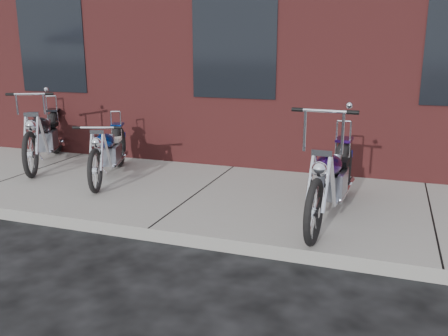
% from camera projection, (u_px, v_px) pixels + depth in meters
% --- Properties ---
extents(ground, '(120.00, 120.00, 0.00)m').
position_uv_depth(ground, '(149.00, 241.00, 5.28)').
color(ground, black).
rests_on(ground, ground).
extents(sidewalk, '(22.00, 3.00, 0.15)m').
position_uv_depth(sidewalk, '(200.00, 196.00, 6.64)').
color(sidewalk, '#9E9C96').
rests_on(sidewalk, ground).
extents(chopper_purple, '(0.59, 2.41, 1.35)m').
position_uv_depth(chopper_purple, '(332.00, 181.00, 5.52)').
color(chopper_purple, black).
rests_on(chopper_purple, sidewalk).
extents(chopper_blue, '(0.86, 2.07, 0.94)m').
position_uv_depth(chopper_blue, '(109.00, 153.00, 7.24)').
color(chopper_blue, black).
rests_on(chopper_blue, sidewalk).
extents(chopper_third, '(1.24, 2.30, 1.28)m').
position_uv_depth(chopper_third, '(45.00, 138.00, 8.10)').
color(chopper_third, black).
rests_on(chopper_third, sidewalk).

